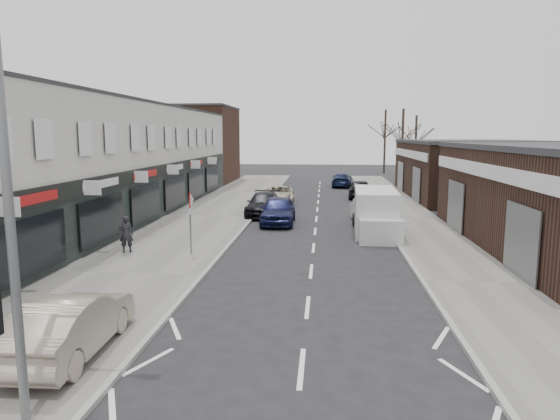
% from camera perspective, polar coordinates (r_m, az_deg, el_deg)
% --- Properties ---
extents(ground, '(160.00, 160.00, 0.00)m').
position_cam_1_polar(ground, '(9.91, 1.90, -22.70)').
color(ground, black).
rests_on(ground, ground).
extents(pavement_left, '(5.50, 64.00, 0.12)m').
position_cam_1_polar(pavement_left, '(31.71, -8.12, -0.74)').
color(pavement_left, slate).
rests_on(pavement_left, ground).
extents(pavement_right, '(3.50, 64.00, 0.12)m').
position_cam_1_polar(pavement_right, '(31.33, 14.75, -1.05)').
color(pavement_right, slate).
rests_on(pavement_right, ground).
extents(shop_terrace_left, '(8.00, 41.00, 7.10)m').
position_cam_1_polar(shop_terrace_left, '(31.28, -21.50, 5.06)').
color(shop_terrace_left, silver).
rests_on(shop_terrace_left, ground).
extents(brick_block_far, '(8.00, 10.00, 8.00)m').
position_cam_1_polar(brick_block_far, '(55.26, -9.63, 7.26)').
color(brick_block_far, '#44291D').
rests_on(brick_block_far, ground).
extents(right_unit_far, '(10.00, 16.00, 4.50)m').
position_cam_1_polar(right_unit_far, '(44.23, 20.94, 4.25)').
color(right_unit_far, '#332017').
rests_on(right_unit_far, ground).
extents(tree_far_a, '(3.60, 3.60, 8.00)m').
position_cam_1_polar(tree_far_a, '(57.33, 13.65, 3.18)').
color(tree_far_a, '#382D26').
rests_on(tree_far_a, ground).
extents(tree_far_b, '(3.60, 3.60, 7.50)m').
position_cam_1_polar(tree_far_b, '(63.64, 15.09, 3.64)').
color(tree_far_b, '#382D26').
rests_on(tree_far_b, ground).
extents(tree_far_c, '(3.60, 3.60, 8.50)m').
position_cam_1_polar(tree_far_c, '(69.12, 11.78, 4.12)').
color(tree_far_c, '#382D26').
rests_on(tree_far_c, ground).
extents(street_lamp, '(2.23, 0.22, 8.00)m').
position_cam_1_polar(street_lamp, '(9.14, -27.96, 4.30)').
color(street_lamp, slate).
rests_on(street_lamp, pavement_left).
extents(warning_sign, '(0.12, 0.80, 2.70)m').
position_cam_1_polar(warning_sign, '(21.41, -10.15, 0.54)').
color(warning_sign, slate).
rests_on(warning_sign, pavement_left).
extents(white_van, '(2.31, 6.02, 2.31)m').
position_cam_1_polar(white_van, '(26.63, 10.86, -0.33)').
color(white_van, silver).
rests_on(white_van, ground).
extents(sedan_on_pavement, '(1.63, 4.34, 1.42)m').
position_cam_1_polar(sedan_on_pavement, '(12.74, -22.80, -11.91)').
color(sedan_on_pavement, '#A19280').
rests_on(sedan_on_pavement, pavement_left).
extents(pedestrian, '(0.66, 0.51, 1.61)m').
position_cam_1_polar(pedestrian, '(22.47, -17.17, -2.64)').
color(pedestrian, black).
rests_on(pedestrian, pavement_left).
extents(parked_car_left_a, '(1.94, 4.70, 1.60)m').
position_cam_1_polar(parked_car_left_a, '(29.11, -0.20, -0.02)').
color(parked_car_left_a, '#141941').
rests_on(parked_car_left_a, ground).
extents(parked_car_left_b, '(2.06, 5.01, 1.45)m').
position_cam_1_polar(parked_car_left_b, '(32.11, -1.86, 0.66)').
color(parked_car_left_b, black).
rests_on(parked_car_left_b, ground).
extents(parked_car_left_c, '(2.43, 4.76, 1.29)m').
position_cam_1_polar(parked_car_left_c, '(38.13, -0.03, 1.79)').
color(parked_car_left_c, '#B7AA92').
rests_on(parked_car_left_c, ground).
extents(parked_car_right_a, '(1.74, 4.49, 1.46)m').
position_cam_1_polar(parked_car_right_a, '(29.85, 9.86, -0.06)').
color(parked_car_right_a, silver).
rests_on(parked_car_right_a, ground).
extents(parked_car_right_b, '(2.03, 4.62, 1.55)m').
position_cam_1_polar(parked_car_right_b, '(41.43, 9.11, 2.41)').
color(parked_car_right_b, black).
rests_on(parked_car_right_b, ground).
extents(parked_car_right_c, '(2.23, 4.79, 1.35)m').
position_cam_1_polar(parked_car_right_c, '(50.46, 7.08, 3.42)').
color(parked_car_right_c, '#121A38').
rests_on(parked_car_right_c, ground).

